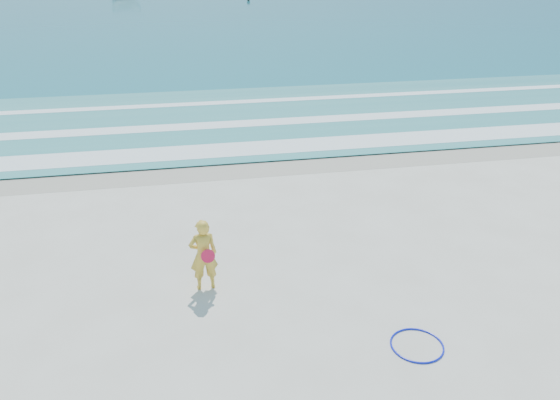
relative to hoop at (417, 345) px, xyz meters
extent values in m
plane|color=silver|center=(-2.01, 0.17, -0.02)|extent=(400.00, 400.00, 0.00)
cube|color=#B2A893|center=(-2.01, 9.17, -0.01)|extent=(400.00, 2.40, 0.00)
cube|color=#59B7AD|center=(-2.01, 14.17, 0.03)|extent=(400.00, 10.00, 0.01)
cube|color=white|center=(-2.01, 10.47, 0.04)|extent=(400.00, 1.40, 0.01)
cube|color=white|center=(-2.01, 13.37, 0.04)|extent=(400.00, 0.90, 0.01)
cube|color=white|center=(-2.01, 16.67, 0.04)|extent=(400.00, 0.60, 0.01)
torus|color=#0A17C3|center=(0.00, 0.00, 0.00)|extent=(1.18, 1.18, 0.03)
imported|color=gold|center=(-3.44, 2.47, 0.74)|extent=(0.58, 0.41, 1.51)
cylinder|color=red|center=(-3.36, 2.29, 0.80)|extent=(0.27, 0.08, 0.27)
camera|label=1|loc=(-3.69, -6.84, 6.16)|focal=35.00mm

